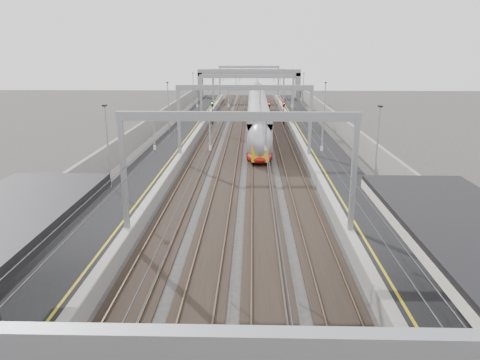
{
  "coord_description": "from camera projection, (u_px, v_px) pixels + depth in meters",
  "views": [
    {
      "loc": [
        0.76,
        -2.69,
        10.69
      ],
      "look_at": [
        0.0,
        26.25,
        2.68
      ],
      "focal_mm": 35.0,
      "sensor_mm": 36.0,
      "label": 1
    }
  ],
  "objects": [
    {
      "name": "platform_left",
      "position": [
        168.0,
        152.0,
        48.89
      ],
      "size": [
        4.0,
        120.0,
        1.0
      ],
      "primitive_type": "cube",
      "color": "black",
      "rests_on": "ground"
    },
    {
      "name": "platform_right",
      "position": [
        322.0,
        153.0,
        48.48
      ],
      "size": [
        4.0,
        120.0,
        1.0
      ],
      "primitive_type": "cube",
      "color": "black",
      "rests_on": "ground"
    },
    {
      "name": "tracks",
      "position": [
        245.0,
        156.0,
        48.8
      ],
      "size": [
        11.4,
        140.0,
        0.2
      ],
      "color": "black",
      "rests_on": "ground"
    },
    {
      "name": "overhead_line",
      "position": [
        246.0,
        92.0,
        53.55
      ],
      "size": [
        13.0,
        140.0,
        6.6
      ],
      "color": "gray",
      "rests_on": "platform_left"
    },
    {
      "name": "overbridge",
      "position": [
        249.0,
        77.0,
        100.39
      ],
      "size": [
        22.0,
        2.2,
        6.9
      ],
      "color": "gray",
      "rests_on": "ground"
    },
    {
      "name": "wall_left",
      "position": [
        137.0,
        141.0,
        48.67
      ],
      "size": [
        0.3,
        120.0,
        3.2
      ],
      "primitive_type": "cube",
      "color": "gray",
      "rests_on": "ground"
    },
    {
      "name": "wall_right",
      "position": [
        353.0,
        142.0,
        48.1
      ],
      "size": [
        0.3,
        120.0,
        3.2
      ],
      "primitive_type": "cube",
      "color": "gray",
      "rests_on": "ground"
    },
    {
      "name": "train",
      "position": [
        258.0,
        116.0,
        64.7
      ],
      "size": [
        2.56,
        46.69,
        4.06
      ],
      "color": "maroon",
      "rests_on": "ground"
    },
    {
      "name": "signal_green",
      "position": [
        212.0,
        109.0,
        69.33
      ],
      "size": [
        0.32,
        0.32,
        3.48
      ],
      "color": "black",
      "rests_on": "ground"
    },
    {
      "name": "signal_red_near",
      "position": [
        269.0,
        109.0,
        68.59
      ],
      "size": [
        0.32,
        0.32,
        3.48
      ],
      "color": "black",
      "rests_on": "ground"
    },
    {
      "name": "signal_red_far",
      "position": [
        284.0,
        109.0,
        68.93
      ],
      "size": [
        0.32,
        0.32,
        3.48
      ],
      "color": "black",
      "rests_on": "ground"
    }
  ]
}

